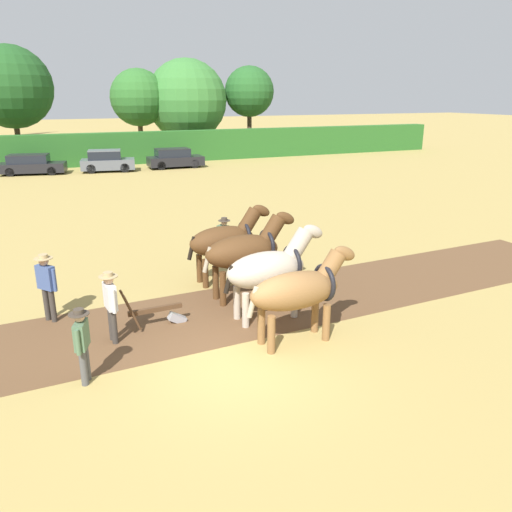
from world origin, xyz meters
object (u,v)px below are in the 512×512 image
object	(u,v)px
draft_horse_lead_left	(299,290)
parked_car_center_left	(31,165)
tree_left	(138,98)
tree_center_left	(187,100)
tree_center	(249,92)
draft_horse_trail_left	(246,251)
plow	(161,313)
farmer_onlooker_right	(47,282)
tree_far_left	(11,87)
draft_horse_lead_right	(270,269)
parked_car_center_right	(175,158)
farmer_at_plow	(111,301)
farmer_onlooker_left	(82,341)
parked_car_center	(107,161)
draft_horse_trail_right	(226,240)
farmer_beside_team	(225,237)

from	to	relation	value
draft_horse_lead_left	parked_car_center_left	size ratio (longest dim) A/B	0.60
tree_left	tree_center_left	size ratio (longest dim) A/B	0.89
draft_horse_lead_left	tree_center	bearing A→B (deg)	66.72
tree_left	draft_horse_lead_left	distance (m)	38.80
draft_horse_trail_left	plow	size ratio (longest dim) A/B	1.79
farmer_onlooker_right	tree_far_left	bearing A→B (deg)	54.15
draft_horse_lead_right	parked_car_center_right	world-z (taller)	draft_horse_lead_right
farmer_at_plow	tree_center	bearing A→B (deg)	55.69
tree_far_left	farmer_onlooker_right	xyz separation A→B (m)	(1.26, -34.44, -5.03)
farmer_onlooker_left	parked_car_center	size ratio (longest dim) A/B	0.39
tree_far_left	farmer_at_plow	bearing A→B (deg)	-85.94
draft_horse_lead_right	plow	world-z (taller)	draft_horse_lead_right
tree_center	draft_horse_lead_right	world-z (taller)	tree_center
tree_left	parked_car_center	size ratio (longest dim) A/B	1.90
draft_horse_lead_right	farmer_onlooker_left	xyz separation A→B (m)	(-4.68, -1.37, -0.41)
farmer_onlooker_left	parked_car_center	xyz separation A→B (m)	(4.25, 29.51, -0.15)
tree_center_left	plow	xyz separation A→B (m)	(-11.05, -36.31, -4.69)
tree_center_left	parked_car_center_left	distance (m)	16.69
tree_center_left	draft_horse_trail_right	distance (m)	35.24
farmer_at_plow	parked_car_center_right	xyz separation A→B (m)	(8.63, 27.96, -0.28)
tree_far_left	farmer_onlooker_left	distance (m)	38.18
farmer_beside_team	draft_horse_trail_left	bearing A→B (deg)	-131.70
plow	farmer_beside_team	world-z (taller)	farmer_beside_team
draft_horse_lead_right	plow	bearing A→B (deg)	164.73
parked_car_center	draft_horse_lead_right	bearing A→B (deg)	-79.76
tree_center_left	parked_car_center_right	bearing A→B (deg)	-112.48
tree_center	farmer_beside_team	bearing A→B (deg)	-113.85
farmer_onlooker_right	draft_horse_lead_left	bearing A→B (deg)	-71.09
tree_left	farmer_onlooker_left	xyz separation A→B (m)	(-8.52, -38.31, -4.31)
draft_horse_lead_right	parked_car_center	distance (m)	28.16
parked_car_center_left	parked_car_center	size ratio (longest dim) A/B	1.16
tree_center_left	farmer_onlooker_right	size ratio (longest dim) A/B	4.93
draft_horse_trail_left	draft_horse_trail_right	size ratio (longest dim) A/B	1.03
tree_far_left	farmer_at_plow	distance (m)	36.67
draft_horse_lead_right	draft_horse_trail_left	world-z (taller)	draft_horse_trail_left
draft_horse_trail_right	farmer_onlooker_right	bearing A→B (deg)	-171.95
tree_center	farmer_beside_team	size ratio (longest dim) A/B	5.09
tree_left	plow	xyz separation A→B (m)	(-6.55, -36.33, -4.91)
draft_horse_lead_left	plow	size ratio (longest dim) A/B	1.79
draft_horse_trail_right	farmer_at_plow	distance (m)	4.68
farmer_onlooker_left	farmer_onlooker_right	xyz separation A→B (m)	(-0.55, 3.35, 0.14)
tree_far_left	farmer_onlooker_left	bearing A→B (deg)	-87.25
tree_center_left	draft_horse_trail_right	size ratio (longest dim) A/B	3.16
draft_horse_lead_right	farmer_onlooker_left	bearing A→B (deg)	-166.11
farmer_beside_team	parked_car_center	size ratio (longest dim) A/B	0.39
draft_horse_lead_left	farmer_at_plow	xyz separation A→B (m)	(-3.97, 1.66, -0.27)
tree_center	farmer_onlooker_right	distance (m)	40.12
tree_far_left	tree_center	distance (m)	21.05
draft_horse_trail_right	farmer_beside_team	xyz separation A→B (m)	(0.51, 1.57, -0.38)
tree_center	parked_car_center	distance (m)	17.90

